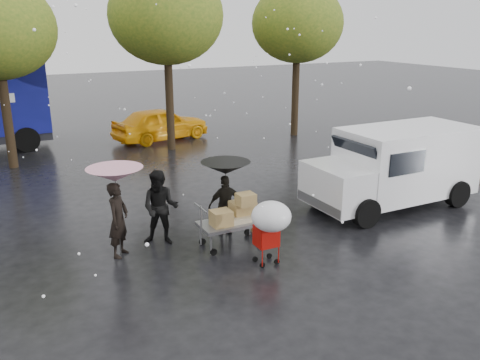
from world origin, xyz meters
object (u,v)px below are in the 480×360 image
person_pink (118,220)px  white_van (396,165)px  yellow_taxi (161,124)px  person_black (226,205)px  shopping_cart (270,220)px  vendor_cart (234,215)px

person_pink → white_van: white_van is taller
white_van → yellow_taxi: 11.47m
person_pink → person_black: size_ratio=1.14×
white_van → yellow_taxi: (-3.16, 11.01, -0.44)m
person_pink → shopping_cart: bearing=-86.3°
person_pink → yellow_taxi: size_ratio=0.40×
person_black → person_pink: bearing=9.4°
person_pink → person_black: 2.64m
vendor_cart → white_van: white_van is taller
person_pink → white_van: 7.79m
person_pink → shopping_cart: size_ratio=1.16×
yellow_taxi → white_van: bearing=-175.4°
vendor_cart → yellow_taxi: size_ratio=0.36×
person_black → shopping_cart: size_ratio=1.02×
person_black → shopping_cart: bearing=100.4°
white_van → yellow_taxi: white_van is taller
yellow_taxi → shopping_cart: bearing=159.9°
shopping_cart → white_van: (5.09, 1.71, 0.10)m
person_black → white_van: white_van is taller
yellow_taxi → person_black: bearing=158.1°
vendor_cart → shopping_cart: (0.17, -1.34, 0.34)m
person_black → yellow_taxi: person_black is taller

